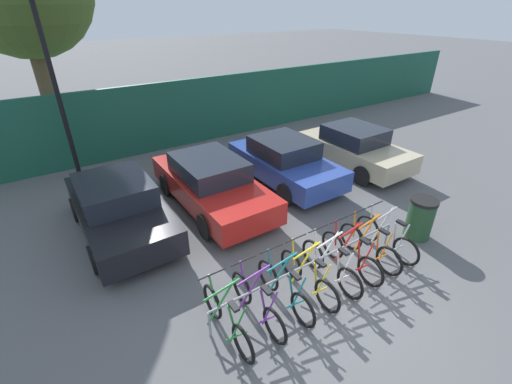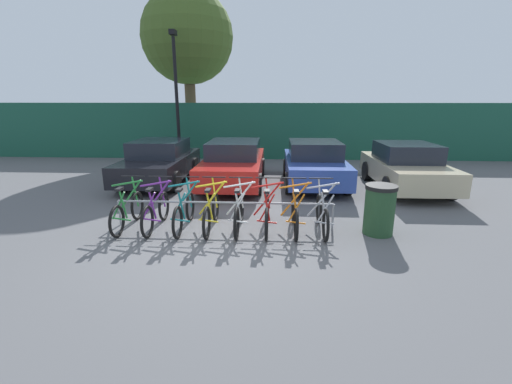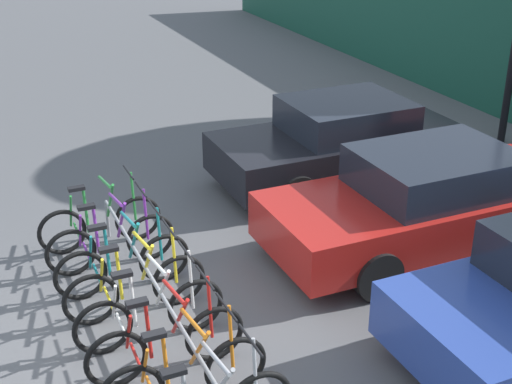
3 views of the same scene
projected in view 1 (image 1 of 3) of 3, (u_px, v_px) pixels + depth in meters
The scene contains 17 objects.
ground_plane at pixel (336, 303), 6.55m from camera, with size 120.00×120.00×0.00m, color #59595B.
hoarding_wall at pixel (157, 118), 12.87m from camera, with size 36.00×0.16×2.53m, color #19513D.
bike_rack at pixel (314, 263), 6.79m from camera, with size 4.68×0.04×0.57m.
bicycle_green at pixel (227, 319), 5.73m from camera, with size 0.68×1.71×1.05m.
bicycle_purple at pixel (257, 304), 6.03m from camera, with size 0.68×1.71×1.05m.
bicycle_teal at pixel (284, 290), 6.33m from camera, with size 0.68×1.71×1.05m.
bicycle_yellow at pixel (308, 277), 6.61m from camera, with size 0.68×1.71×1.05m.
bicycle_white at pixel (330, 266), 6.90m from camera, with size 0.68×1.71×1.05m.
bicycle_red at pixel (351, 256), 7.19m from camera, with size 0.68×1.71×1.05m.
bicycle_orange at pixel (369, 246), 7.47m from camera, with size 0.68×1.71×1.05m.
bicycle_silver at pixel (386, 238), 7.74m from camera, with size 0.68×1.71×1.05m.
car_black at pixel (119, 207), 8.30m from camera, with size 1.91×4.13×1.40m.
car_red at pixel (211, 183), 9.44m from camera, with size 1.91×4.47×1.40m.
car_blue at pixel (285, 161), 10.74m from camera, with size 1.91×4.02×1.40m.
car_beige at pixel (355, 147), 11.76m from camera, with size 1.91×3.93×1.40m.
lamp_post at pixel (55, 83), 9.77m from camera, with size 0.24×0.44×5.39m.
trash_bin at pixel (420, 218), 8.18m from camera, with size 0.63×0.63×1.03m.
Camera 1 is at (-3.89, -3.07, 5.01)m, focal length 24.00 mm.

